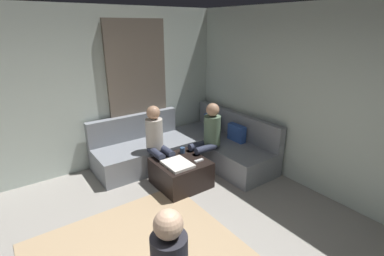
% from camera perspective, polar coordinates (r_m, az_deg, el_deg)
% --- Properties ---
extents(wall_back, '(6.00, 0.12, 2.70)m').
position_cam_1_polar(wall_back, '(4.32, 27.84, 3.65)').
color(wall_back, silver).
rests_on(wall_back, ground_plane).
extents(wall_left, '(0.12, 6.00, 2.70)m').
position_cam_1_polar(wall_left, '(4.95, -25.10, 5.93)').
color(wall_left, silver).
rests_on(wall_left, ground_plane).
extents(curtain_panel, '(0.06, 1.10, 2.50)m').
position_cam_1_polar(curtain_panel, '(5.26, -10.73, 7.09)').
color(curtain_panel, '#726659').
rests_on(curtain_panel, ground_plane).
extents(sectional_couch, '(2.10, 2.55, 0.87)m').
position_cam_1_polar(sectional_couch, '(5.20, -0.66, -3.96)').
color(sectional_couch, gray).
rests_on(sectional_couch, ground_plane).
extents(ottoman, '(0.76, 0.76, 0.42)m').
position_cam_1_polar(ottoman, '(4.52, -2.26, -8.95)').
color(ottoman, black).
rests_on(ottoman, ground_plane).
extents(folded_blanket, '(0.44, 0.36, 0.04)m').
position_cam_1_polar(folded_blanket, '(4.28, -2.92, -7.23)').
color(folded_blanket, white).
rests_on(folded_blanket, ottoman).
extents(coffee_mug, '(0.08, 0.08, 0.10)m').
position_cam_1_polar(coffee_mug, '(4.65, -1.94, -4.48)').
color(coffee_mug, '#334C72').
rests_on(coffee_mug, ottoman).
extents(game_remote, '(0.05, 0.15, 0.02)m').
position_cam_1_polar(game_remote, '(4.39, 1.41, -6.54)').
color(game_remote, white).
rests_on(game_remote, ottoman).
extents(person_on_couch_back, '(0.30, 0.60, 1.20)m').
position_cam_1_polar(person_on_couch_back, '(4.74, 3.14, -1.53)').
color(person_on_couch_back, '#2D3347').
rests_on(person_on_couch_back, ground_plane).
extents(person_on_couch_side, '(0.60, 0.30, 1.20)m').
position_cam_1_polar(person_on_couch_side, '(4.60, -6.96, -2.36)').
color(person_on_couch_side, '#2D3347').
rests_on(person_on_couch_side, ground_plane).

